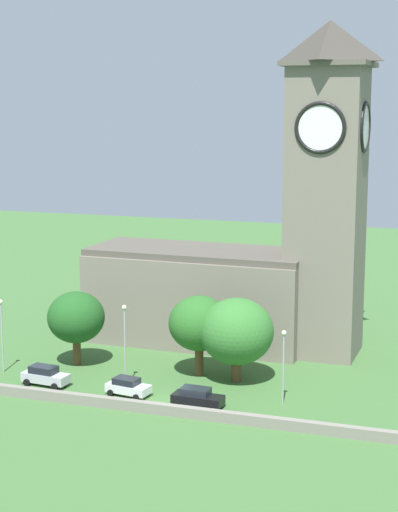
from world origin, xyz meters
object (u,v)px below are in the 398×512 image
(car_silver, at_px, (45,376))
(car_black, at_px, (197,397))
(church, at_px, (251,252))
(tree_riverside_east, at_px, (199,324))
(tree_by_tower, at_px, (237,332))
(car_white, at_px, (128,387))
(streetlamp_west_end, at_px, (2,324))
(tree_riverside_west, at_px, (76,318))
(streetlamp_central, at_px, (284,355))
(streetlamp_west_mid, at_px, (125,333))

(car_silver, height_order, car_black, car_silver)
(church, distance_m, tree_riverside_east, 12.90)
(tree_by_tower, height_order, tree_riverside_east, tree_by_tower)
(car_silver, relative_size, car_white, 1.11)
(car_white, bearing_deg, streetlamp_west_end, 170.86)
(car_silver, relative_size, tree_riverside_west, 0.62)
(church, bearing_deg, streetlamp_central, -65.77)
(streetlamp_west_end, relative_size, streetlamp_central, 1.09)
(tree_by_tower, distance_m, tree_riverside_west, 16.90)
(car_silver, xyz_separation_m, tree_by_tower, (16.82, 6.94, 3.98))
(car_white, bearing_deg, car_silver, 179.37)
(car_white, bearing_deg, tree_riverside_east, 60.42)
(church, bearing_deg, car_black, -88.19)
(car_white, bearing_deg, church, 71.75)
(church, xyz_separation_m, streetlamp_west_mid, (-7.65, -16.76, -5.35))
(tree_riverside_east, bearing_deg, car_silver, -149.72)
(church, bearing_deg, streetlamp_west_mid, -114.52)
(car_black, relative_size, tree_riverside_east, 0.58)
(car_white, relative_size, streetlamp_central, 0.63)
(car_black, distance_m, streetlamp_central, 8.46)
(car_white, distance_m, tree_riverside_east, 9.79)
(church, distance_m, car_silver, 26.04)
(car_white, bearing_deg, car_black, -6.35)
(streetlamp_west_end, xyz_separation_m, streetlamp_west_mid, (13.15, 0.12, 0.25))
(church, distance_m, streetlamp_central, 19.51)
(tree_by_tower, xyz_separation_m, tree_riverside_east, (-3.95, 0.57, 0.30))
(streetlamp_west_end, bearing_deg, car_silver, -20.68)
(car_silver, xyz_separation_m, streetlamp_west_mid, (7.23, 2.35, 4.20))
(church, distance_m, car_white, 22.42)
(car_black, distance_m, tree_riverside_west, 17.85)
(car_black, bearing_deg, tree_riverside_east, 107.54)
(car_white, relative_size, tree_by_tower, 0.52)
(tree_by_tower, relative_size, tree_riverside_east, 1.02)
(streetlamp_west_end, height_order, streetlamp_central, streetlamp_west_end)
(car_silver, bearing_deg, church, 52.10)
(tree_riverside_east, bearing_deg, streetlamp_central, -28.97)
(tree_riverside_east, relative_size, tree_riverside_west, 1.05)
(car_silver, height_order, streetlamp_west_end, streetlamp_west_end)
(car_black, xyz_separation_m, streetlamp_west_mid, (-8.28, 3.22, 4.27))
(tree_riverside_west, bearing_deg, streetlamp_central, -11.60)
(tree_riverside_east, bearing_deg, tree_riverside_west, -176.90)
(car_silver, relative_size, tree_by_tower, 0.58)
(streetlamp_west_end, distance_m, tree_by_tower, 23.22)
(car_black, distance_m, streetlamp_west_mid, 9.86)
(car_white, xyz_separation_m, streetlamp_west_end, (-14.46, 2.33, 4.07))
(tree_by_tower, bearing_deg, streetlamp_west_mid, -154.40)
(car_silver, height_order, streetlamp_west_mid, streetlamp_west_mid)
(car_black, relative_size, tree_riverside_west, 0.61)
(car_white, relative_size, streetlamp_west_end, 0.57)
(streetlamp_west_end, bearing_deg, tree_riverside_west, 38.09)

